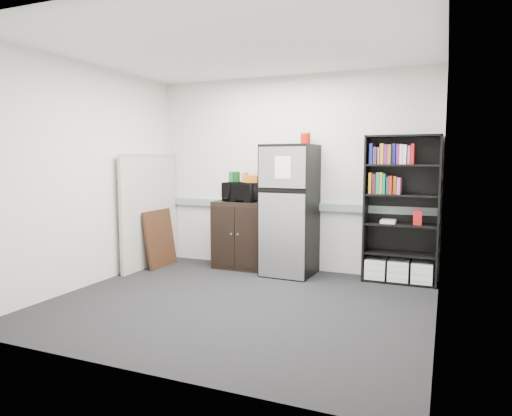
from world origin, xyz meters
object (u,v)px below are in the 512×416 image
(bookshelf, at_px, (401,211))
(microwave, at_px, (241,192))
(cubicle_partition, at_px, (150,211))
(cabinet, at_px, (242,235))
(refrigerator, at_px, (290,210))

(bookshelf, xyz_separation_m, microwave, (-2.16, -0.08, 0.18))
(cubicle_partition, height_order, cabinet, cubicle_partition)
(bookshelf, relative_size, microwave, 3.82)
(microwave, bearing_deg, bookshelf, 1.40)
(refrigerator, bearing_deg, cabinet, 175.50)
(cubicle_partition, xyz_separation_m, refrigerator, (2.01, 0.34, 0.06))
(bookshelf, relative_size, cabinet, 1.93)
(bookshelf, height_order, microwave, bookshelf)
(bookshelf, bearing_deg, cabinet, -178.29)
(cabinet, bearing_deg, bookshelf, 1.71)
(bookshelf, xyz_separation_m, refrigerator, (-1.42, -0.14, -0.04))
(cubicle_partition, bearing_deg, bookshelf, 8.06)
(microwave, xyz_separation_m, refrigerator, (0.74, -0.06, -0.22))
(cabinet, relative_size, refrigerator, 0.55)
(bookshelf, distance_m, cabinet, 2.20)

